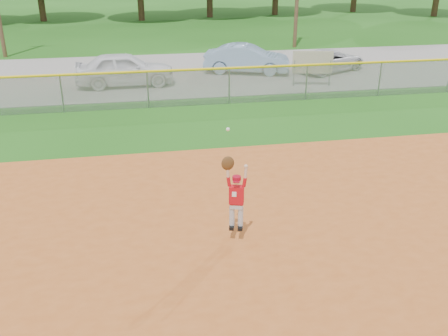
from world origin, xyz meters
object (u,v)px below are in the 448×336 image
at_px(car_blue, 247,59).
at_px(car_white_b, 330,60).
at_px(car_white_a, 125,69).
at_px(ballplayer, 235,194).
at_px(sponsor_sign, 313,63).

distance_m(car_blue, car_white_b, 4.40).
relative_size(car_white_a, ballplayer, 1.93).
height_order(car_white_a, car_white_b, car_white_a).
bearing_deg(ballplayer, car_blue, 76.37).
bearing_deg(ballplayer, car_white_a, 99.44).
bearing_deg(car_white_b, car_white_a, 69.63).
relative_size(car_blue, ballplayer, 1.85).
xyz_separation_m(car_blue, car_white_b, (4.39, -0.35, -0.15)).
distance_m(car_white_a, car_blue, 6.37).
distance_m(car_blue, ballplayer, 16.21).
distance_m(car_white_a, car_white_b, 10.64).
bearing_deg(ballplayer, car_white_b, 61.94).
xyz_separation_m(car_white_b, sponsor_sign, (-2.00, -2.83, 0.50)).
height_order(car_white_a, ballplayer, ballplayer).
xyz_separation_m(car_white_a, car_blue, (6.19, 1.51, -0.06)).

